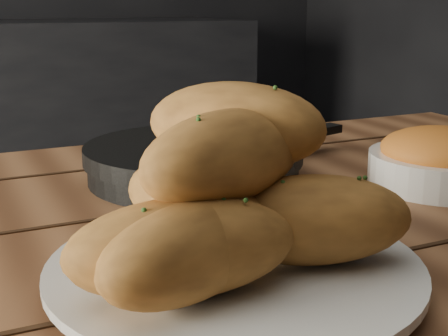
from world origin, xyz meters
The scene contains 4 objects.
plate centered at (0.46, -0.32, 0.76)m, with size 0.30×0.30×0.02m.
bread_rolls centered at (0.45, -0.32, 0.82)m, with size 0.29×0.25×0.14m.
skillet centered at (0.55, -0.03, 0.77)m, with size 0.40×0.28×0.05m.
bowl centered at (0.81, -0.18, 0.78)m, with size 0.18×0.18×0.07m.
Camera 1 is at (0.26, -0.73, 0.97)m, focal length 50.00 mm.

